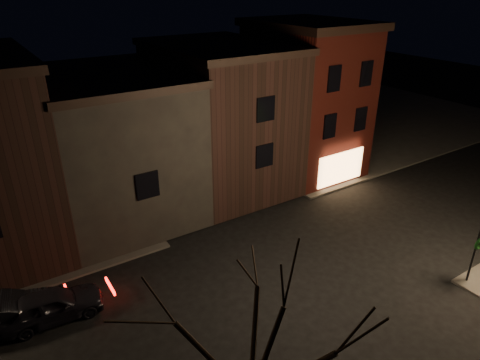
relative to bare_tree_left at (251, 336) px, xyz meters
The scene contains 8 objects.
ground 11.94m from the bare_tree_left, 41.19° to the left, with size 120.00×120.00×0.00m, color black.
sidewalk_far_right 39.27m from the bare_tree_left, 43.96° to the left, with size 30.00×30.00×0.12m, color #2D2B28.
corner_building 22.97m from the bare_tree_left, 45.84° to the left, with size 6.50×8.50×10.50m.
row_building_a 19.92m from the bare_tree_left, 61.50° to the left, with size 7.30×10.30×9.40m.
row_building_b 17.68m from the bare_tree_left, 82.67° to the left, with size 7.80×10.30×8.40m.
bare_tree_left is the anchor object (origin of this frame).
parked_car_a 11.40m from the bare_tree_left, 109.04° to the left, with size 1.68×4.18×1.42m, color black.
parked_car_b 12.48m from the bare_tree_left, 116.76° to the left, with size 1.58×4.52×1.49m, color black.
Camera 1 is at (-12.35, -13.20, 13.11)m, focal length 32.00 mm.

